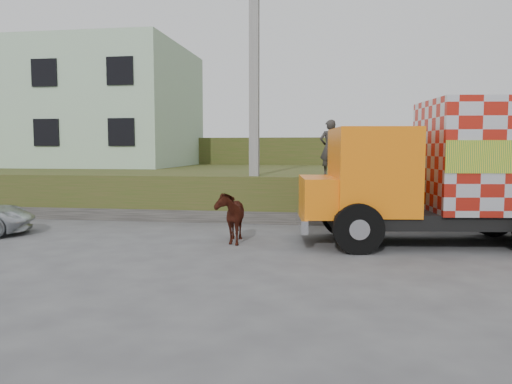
% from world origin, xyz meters
% --- Properties ---
extents(ground, '(120.00, 120.00, 0.00)m').
position_xyz_m(ground, '(0.00, 0.00, 0.00)').
color(ground, '#474749').
rests_on(ground, ground).
extents(embankment, '(40.00, 12.00, 1.50)m').
position_xyz_m(embankment, '(0.00, 10.00, 0.75)').
color(embankment, '#354A18').
rests_on(embankment, ground).
extents(embankment_far, '(40.00, 12.00, 3.00)m').
position_xyz_m(embankment_far, '(0.00, 22.00, 1.50)').
color(embankment_far, '#354A18').
rests_on(embankment_far, ground).
extents(retaining_strip, '(16.00, 0.50, 0.40)m').
position_xyz_m(retaining_strip, '(-2.00, 4.20, 0.20)').
color(retaining_strip, '#595651').
rests_on(retaining_strip, ground).
extents(building, '(10.00, 8.00, 6.00)m').
position_xyz_m(building, '(-11.00, 13.00, 4.50)').
color(building, '#A1BDA1').
rests_on(building, embankment).
extents(utility_pole, '(1.20, 0.30, 8.00)m').
position_xyz_m(utility_pole, '(-1.00, 4.60, 4.08)').
color(utility_pole, gray).
rests_on(utility_pole, ground).
extents(cargo_truck, '(8.29, 3.67, 3.58)m').
position_xyz_m(cargo_truck, '(5.19, 1.58, 1.84)').
color(cargo_truck, black).
rests_on(cargo_truck, ground).
extents(cow, '(0.98, 1.68, 1.34)m').
position_xyz_m(cow, '(-1.05, 0.92, 0.67)').
color(cow, '#36130D').
rests_on(cow, ground).
extents(pedestrian, '(0.78, 0.64, 1.82)m').
position_xyz_m(pedestrian, '(1.42, 4.95, 2.41)').
color(pedestrian, '#2C2927').
rests_on(pedestrian, embankment).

